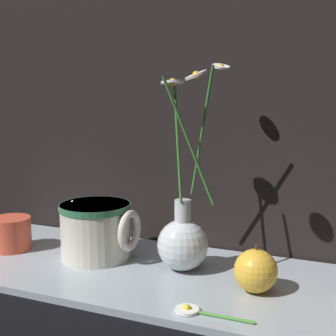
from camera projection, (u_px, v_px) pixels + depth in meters
ground_plane at (164, 279)px, 0.84m from camera, size 6.00×6.00×0.00m
shelf at (164, 275)px, 0.83m from camera, size 0.84×0.32×0.01m
vase_with_flowers at (183, 238)px, 0.84m from camera, size 0.12×0.17×0.37m
yellow_mug at (10, 233)px, 0.95m from camera, size 0.09×0.08×0.07m
ceramic_pitcher at (96, 228)px, 0.90m from camera, size 0.16×0.14×0.12m
orange_fruit at (256, 271)px, 0.75m from camera, size 0.07×0.07×0.08m
loose_daisy at (196, 311)px, 0.68m from camera, size 0.12×0.04×0.01m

